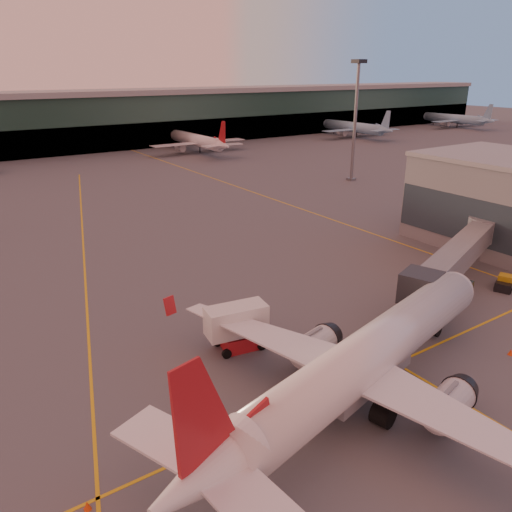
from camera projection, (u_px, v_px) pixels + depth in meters
ground at (402, 416)px, 36.29m from camera, size 600.00×600.00×0.00m
taxi_markings at (105, 257)px, 66.99m from camera, size 100.12×173.00×0.01m
terminal at (18, 124)px, 143.27m from camera, size 400.00×20.00×17.60m
gate_building at (508, 201)px, 69.93m from camera, size 18.40×22.40×12.60m
mast_east_near at (356, 112)px, 107.96m from camera, size 2.40×2.40×25.60m
distant_aircraft_row at (83, 163)px, 133.55m from camera, size 350.00×34.00×13.00m
main_airplane at (362, 362)px, 36.40m from camera, size 36.59×33.31×11.16m
jet_bridge at (461, 253)px, 57.16m from camera, size 26.54×11.89×5.63m
catering_truck at (237, 325)px, 44.24m from camera, size 5.73×3.23×4.21m
pushback_tug at (505, 283)px, 57.11m from camera, size 3.65×2.77×1.67m
cone_tail at (87, 506)px, 28.51m from camera, size 0.44×0.44×0.56m
cone_wing_left at (214, 311)px, 51.48m from camera, size 0.44×0.44×0.56m
cone_fwd at (511, 352)px, 43.98m from camera, size 0.44×0.44×0.56m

